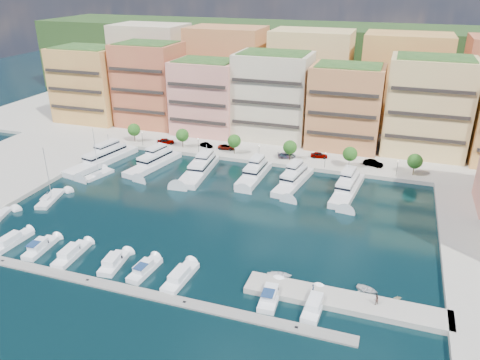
{
  "coord_description": "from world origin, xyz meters",
  "views": [
    {
      "loc": [
        33.49,
        -83.66,
        47.77
      ],
      "look_at": [
        3.15,
        5.72,
        6.0
      ],
      "focal_mm": 35.0,
      "sensor_mm": 36.0,
      "label": 1
    }
  ],
  "objects_px": {
    "lamppost_0": "(142,136)",
    "yacht_3": "(255,173)",
    "cruiser_4": "(144,270)",
    "tree_4": "(350,154)",
    "tree_3": "(290,147)",
    "yacht_5": "(348,187)",
    "car_0": "(166,141)",
    "sailboat_1": "(50,199)",
    "tree_0": "(134,130)",
    "car_2": "(226,147)",
    "car_5": "(373,163)",
    "yacht_0": "(104,158)",
    "lamppost_2": "(259,150)",
    "car_4": "(319,155)",
    "cruiser_5": "(180,277)",
    "cruiser_8": "(314,306)",
    "car_3": "(287,155)",
    "sailboat_2": "(98,175)",
    "yacht_1": "(154,162)",
    "person_0": "(313,289)",
    "yacht_2": "(200,168)",
    "tender_2": "(367,289)",
    "tender_0": "(279,275)",
    "tree_2": "(234,141)",
    "car_1": "(206,145)",
    "lamppost_3": "(325,158)",
    "tree_1": "(182,135)",
    "cruiser_3": "(114,263)",
    "lamppost_4": "(397,166)",
    "yacht_4": "(294,180)",
    "lamppost_1": "(198,143)",
    "person_1": "(376,300)",
    "tender_3": "(398,298)",
    "cruiser_0": "(11,242)",
    "cruiser_1": "(40,248)",
    "tree_5": "(415,161)"
  },
  "relations": [
    {
      "from": "tree_2",
      "to": "car_0",
      "type": "xyz_separation_m",
      "value": [
        -22.21,
        1.18,
        -2.89
      ]
    },
    {
      "from": "cruiser_3",
      "to": "tender_2",
      "type": "relative_size",
      "value": 2.13
    },
    {
      "from": "tender_2",
      "to": "car_0",
      "type": "relative_size",
      "value": 0.71
    },
    {
      "from": "car_0",
      "to": "sailboat_1",
      "type": "bearing_deg",
      "value": 146.03
    },
    {
      "from": "car_0",
      "to": "cruiser_8",
      "type": "bearing_deg",
      "value": -158.95
    },
    {
      "from": "lamppost_3",
      "to": "tender_0",
      "type": "bearing_deg",
      "value": -89.42
    },
    {
      "from": "car_1",
      "to": "car_5",
      "type": "height_order",
      "value": "car_5"
    },
    {
      "from": "tree_3",
      "to": "yacht_5",
      "type": "bearing_deg",
      "value": -37.65
    },
    {
      "from": "yacht_0",
      "to": "car_0",
      "type": "relative_size",
      "value": 4.87
    },
    {
      "from": "tender_2",
      "to": "car_2",
      "type": "xyz_separation_m",
      "value": [
        -44.43,
        53.66,
        1.3
      ]
    },
    {
      "from": "lamppost_1",
      "to": "lamppost_4",
      "type": "xyz_separation_m",
      "value": [
        54.0,
        0.0,
        0.0
      ]
    },
    {
      "from": "yacht_3",
      "to": "car_0",
      "type": "distance_m",
      "value": 34.58
    },
    {
      "from": "sailboat_2",
      "to": "car_4",
      "type": "height_order",
      "value": "sailboat_2"
    },
    {
      "from": "yacht_0",
      "to": "sailboat_1",
      "type": "bearing_deg",
      "value": -85.67
    },
    {
      "from": "person_0",
      "to": "yacht_2",
      "type": "bearing_deg",
      "value": 36.52
    },
    {
      "from": "cruiser_4",
      "to": "car_3",
      "type": "bearing_deg",
      "value": 79.56
    },
    {
      "from": "tender_0",
      "to": "car_5",
      "type": "height_order",
      "value": "car_5"
    },
    {
      "from": "tree_3",
      "to": "lamppost_4",
      "type": "height_order",
      "value": "tree_3"
    },
    {
      "from": "yacht_4",
      "to": "lamppost_3",
      "type": "bearing_deg",
      "value": 61.15
    },
    {
      "from": "tree_2",
      "to": "tender_0",
      "type": "relative_size",
      "value": 1.33
    },
    {
      "from": "yacht_1",
      "to": "person_0",
      "type": "height_order",
      "value": "yacht_1"
    },
    {
      "from": "tree_1",
      "to": "car_0",
      "type": "distance_m",
      "value": 6.95
    },
    {
      "from": "sailboat_1",
      "to": "person_0",
      "type": "xyz_separation_m",
      "value": [
        63.69,
        -15.65,
        1.55
      ]
    },
    {
      "from": "tree_0",
      "to": "person_0",
      "type": "height_order",
      "value": "tree_0"
    },
    {
      "from": "cruiser_3",
      "to": "car_0",
      "type": "relative_size",
      "value": 1.52
    },
    {
      "from": "lamppost_0",
      "to": "yacht_5",
      "type": "xyz_separation_m",
      "value": [
        61.32,
        -11.06,
        -2.62
      ]
    },
    {
      "from": "car_2",
      "to": "car_5",
      "type": "height_order",
      "value": "car_5"
    },
    {
      "from": "cruiser_4",
      "to": "tree_4",
      "type": "bearing_deg",
      "value": 64.16
    },
    {
      "from": "tree_3",
      "to": "yacht_5",
      "type": "relative_size",
      "value": 0.29
    },
    {
      "from": "lamppost_2",
      "to": "car_1",
      "type": "xyz_separation_m",
      "value": [
        -17.49,
        4.57,
        -2.16
      ]
    },
    {
      "from": "sailboat_2",
      "to": "yacht_1",
      "type": "bearing_deg",
      "value": 46.85
    },
    {
      "from": "yacht_4",
      "to": "car_3",
      "type": "relative_size",
      "value": 3.76
    },
    {
      "from": "lamppost_0",
      "to": "car_2",
      "type": "height_order",
      "value": "lamppost_0"
    },
    {
      "from": "car_0",
      "to": "car_3",
      "type": "distance_m",
      "value": 37.06
    },
    {
      "from": "tree_2",
      "to": "car_0",
      "type": "height_order",
      "value": "tree_2"
    },
    {
      "from": "tree_5",
      "to": "yacht_4",
      "type": "xyz_separation_m",
      "value": [
        -27.86,
        -12.93,
        -3.65
      ]
    },
    {
      "from": "sailboat_1",
      "to": "person_1",
      "type": "bearing_deg",
      "value": -11.71
    },
    {
      "from": "yacht_0",
      "to": "cruiser_4",
      "type": "relative_size",
      "value": 3.08
    },
    {
      "from": "car_4",
      "to": "car_2",
      "type": "bearing_deg",
      "value": 86.49
    },
    {
      "from": "lamppost_1",
      "to": "cruiser_1",
      "type": "xyz_separation_m",
      "value": [
        -8.3,
        -55.8,
        -3.26
      ]
    },
    {
      "from": "lamppost_4",
      "to": "cruiser_1",
      "type": "bearing_deg",
      "value": -138.15
    },
    {
      "from": "tree_4",
      "to": "sailboat_1",
      "type": "height_order",
      "value": "sailboat_1"
    },
    {
      "from": "tree_1",
      "to": "tender_2",
      "type": "distance_m",
      "value": 76.7
    },
    {
      "from": "car_5",
      "to": "cruiser_0",
      "type": "bearing_deg",
      "value": 149.01
    },
    {
      "from": "person_1",
      "to": "tender_3",
      "type": "bearing_deg",
      "value": -171.63
    },
    {
      "from": "lamppost_0",
      "to": "yacht_3",
      "type": "xyz_separation_m",
      "value": [
        37.73,
        -9.78,
        -2.62
      ]
    },
    {
      "from": "lamppost_2",
      "to": "cruiser_4",
      "type": "height_order",
      "value": "lamppost_2"
    },
    {
      "from": "cruiser_3",
      "to": "tree_0",
      "type": "bearing_deg",
      "value": 117.04
    },
    {
      "from": "tree_0",
      "to": "car_0",
      "type": "xyz_separation_m",
      "value": [
        9.79,
        1.18,
        -2.89
      ]
    },
    {
      "from": "cruiser_5",
      "to": "cruiser_8",
      "type": "bearing_deg",
      "value": 0.02
    }
  ]
}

